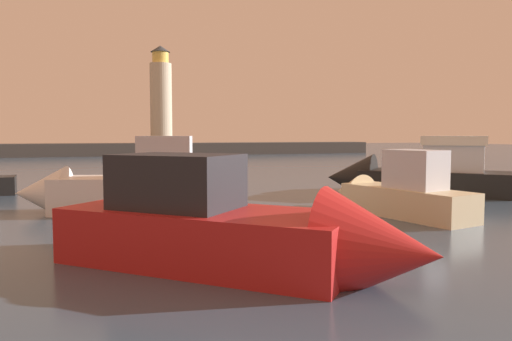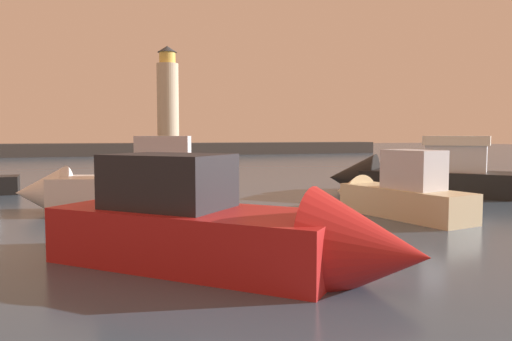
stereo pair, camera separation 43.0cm
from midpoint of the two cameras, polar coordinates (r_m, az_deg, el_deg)
name	(u,v)px [view 2 (the right image)]	position (r m, az deg, el deg)	size (l,w,h in m)	color
ground_plane	(182,175)	(36.89, -8.18, -0.49)	(220.00, 220.00, 0.00)	#384C60
breakwater	(143,149)	(71.40, -12.70, 2.39)	(70.64, 4.49, 1.72)	#423F3D
lighthouse	(168,97)	(71.94, -9.92, 8.27)	(3.04, 3.04, 13.62)	beige
motorboat_1	(409,176)	(26.48, 17.57, -0.56)	(8.38, 8.15, 3.58)	black
motorboat_2	(123,189)	(19.69, -14.45, -2.07)	(8.73, 4.29, 3.20)	white
motorboat_4	(392,193)	(19.15, 15.94, -2.53)	(3.01, 6.48, 2.66)	beige
motorboat_6	(243,232)	(10.88, -0.41, -7.11)	(7.89, 7.54, 3.05)	#B21E1E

